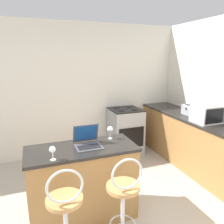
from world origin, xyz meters
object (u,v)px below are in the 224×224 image
(stove_range, at_px, (125,131))
(wine_glass_tall, at_px, (52,150))
(microwave, at_px, (209,113))
(toaster, at_px, (191,110))
(bar_stool_near, at_px, (66,219))
(wine_glass_short, at_px, (110,130))
(bar_stool_far, at_px, (123,204))
(laptop, at_px, (87,141))

(stove_range, xyz_separation_m, wine_glass_tall, (-1.61, -1.82, 0.57))
(microwave, relative_size, toaster, 1.62)
(bar_stool_near, distance_m, stove_range, 2.67)
(toaster, relative_size, wine_glass_short, 1.80)
(toaster, height_order, stove_range, toaster)
(bar_stool_near, bearing_deg, microwave, 19.42)
(microwave, xyz_separation_m, wine_glass_short, (-1.73, -0.15, -0.02))
(microwave, bearing_deg, toaster, 82.90)
(bar_stool_near, xyz_separation_m, toaster, (2.48, 1.32, 0.53))
(wine_glass_tall, bearing_deg, microwave, 11.54)
(bar_stool_near, relative_size, wine_glass_short, 6.32)
(bar_stool_far, bearing_deg, stove_range, 65.60)
(bar_stool_near, height_order, microwave, microwave)
(laptop, xyz_separation_m, toaster, (2.11, 0.73, 0.03))
(microwave, relative_size, wine_glass_short, 2.92)
(stove_range, xyz_separation_m, wine_glass_short, (-0.87, -1.46, 0.58))
(wine_glass_short, distance_m, wine_glass_tall, 0.83)
(bar_stool_far, bearing_deg, laptop, 109.35)
(bar_stool_near, xyz_separation_m, wine_glass_tall, (-0.05, 0.35, 0.55))
(laptop, height_order, wine_glass_tall, laptop)
(laptop, xyz_separation_m, stove_range, (1.19, 1.57, -0.52))
(bar_stool_near, bearing_deg, toaster, 28.10)
(microwave, distance_m, wine_glass_short, 1.73)
(stove_range, bearing_deg, bar_stool_far, -114.40)
(microwave, distance_m, stove_range, 1.68)
(bar_stool_far, relative_size, laptop, 3.39)
(wine_glass_short, height_order, wine_glass_tall, wine_glass_short)
(microwave, bearing_deg, wine_glass_tall, -168.46)
(laptop, height_order, toaster, laptop)
(bar_stool_near, xyz_separation_m, bar_stool_far, (0.58, 0.00, 0.00))
(microwave, xyz_separation_m, wine_glass_tall, (-2.47, -0.51, -0.04))
(bar_stool_near, bearing_deg, wine_glass_tall, 98.24)
(bar_stool_near, relative_size, bar_stool_far, 1.00)
(toaster, bearing_deg, bar_stool_far, -145.13)
(stove_range, bearing_deg, toaster, -42.40)
(bar_stool_near, distance_m, bar_stool_far, 0.58)
(bar_stool_far, bearing_deg, microwave, 24.88)
(microwave, xyz_separation_m, toaster, (0.06, 0.47, -0.06))
(laptop, bearing_deg, microwave, 7.17)
(bar_stool_near, bearing_deg, bar_stool_far, 0.00)
(toaster, bearing_deg, stove_range, 137.60)
(microwave, bearing_deg, bar_stool_near, -160.58)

